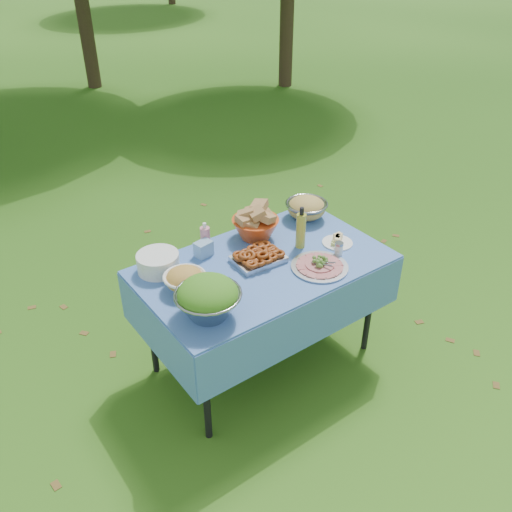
% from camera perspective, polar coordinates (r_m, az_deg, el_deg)
% --- Properties ---
extents(ground, '(80.00, 80.00, 0.00)m').
position_cam_1_polar(ground, '(3.66, 0.72, -10.72)').
color(ground, '#153A0A').
rests_on(ground, ground).
extents(picnic_table, '(1.46, 0.86, 0.76)m').
position_cam_1_polar(picnic_table, '(3.41, 0.76, -6.09)').
color(picnic_table, '#80ABF7').
rests_on(picnic_table, ground).
extents(salad_bowl, '(0.34, 0.34, 0.22)m').
position_cam_1_polar(salad_bowl, '(2.74, -5.07, -4.42)').
color(salad_bowl, gray).
rests_on(salad_bowl, picnic_table).
extents(pasta_bowl_white, '(0.27, 0.27, 0.13)m').
position_cam_1_polar(pasta_bowl_white, '(2.97, -7.51, -2.41)').
color(pasta_bowl_white, white).
rests_on(pasta_bowl_white, picnic_table).
extents(plate_stack, '(0.32, 0.32, 0.11)m').
position_cam_1_polar(plate_stack, '(3.14, -10.26, -0.67)').
color(plate_stack, white).
rests_on(plate_stack, picnic_table).
extents(wipes_box, '(0.11, 0.09, 0.09)m').
position_cam_1_polar(wipes_box, '(3.25, -5.54, 0.76)').
color(wipes_box, '#7EA8CF').
rests_on(wipes_box, picnic_table).
extents(sanitizer_bottle, '(0.07, 0.07, 0.17)m').
position_cam_1_polar(sanitizer_bottle, '(3.30, -5.38, 2.17)').
color(sanitizer_bottle, pink).
rests_on(sanitizer_bottle, picnic_table).
extents(bread_bowl, '(0.35, 0.35, 0.20)m').
position_cam_1_polar(bread_bowl, '(3.39, -0.06, 3.45)').
color(bread_bowl, '#D3491A').
rests_on(bread_bowl, picnic_table).
extents(pasta_bowl_steel, '(0.35, 0.35, 0.15)m').
position_cam_1_polar(pasta_bowl_steel, '(3.65, 5.34, 5.12)').
color(pasta_bowl_steel, gray).
rests_on(pasta_bowl_steel, picnic_table).
extents(fried_tray, '(0.30, 0.22, 0.07)m').
position_cam_1_polar(fried_tray, '(3.18, 0.25, -0.07)').
color(fried_tray, silver).
rests_on(fried_tray, picnic_table).
extents(charcuterie_platter, '(0.36, 0.36, 0.08)m').
position_cam_1_polar(charcuterie_platter, '(3.15, 6.74, -0.64)').
color(charcuterie_platter, '#A5A6AC').
rests_on(charcuterie_platter, picnic_table).
extents(oil_bottle, '(0.07, 0.07, 0.27)m').
position_cam_1_polar(oil_bottle, '(3.28, 4.75, 3.01)').
color(oil_bottle, gold).
rests_on(oil_bottle, picnic_table).
extents(cheese_plate, '(0.24, 0.24, 0.05)m').
position_cam_1_polar(cheese_plate, '(3.40, 8.59, 1.70)').
color(cheese_plate, white).
rests_on(cheese_plate, picnic_table).
extents(shaker, '(0.07, 0.07, 0.08)m').
position_cam_1_polar(shaker, '(3.28, 8.71, 0.78)').
color(shaker, white).
rests_on(shaker, picnic_table).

